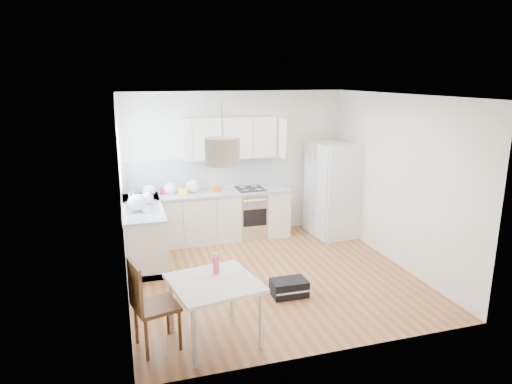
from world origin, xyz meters
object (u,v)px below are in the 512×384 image
(refrigerator, at_px, (333,189))
(gym_bag, at_px, (289,288))
(dining_chair, at_px, (156,304))
(dining_table, at_px, (214,288))

(refrigerator, relative_size, gym_bag, 3.61)
(refrigerator, relative_size, dining_chair, 1.68)
(dining_table, xyz_separation_m, dining_chair, (-0.64, 0.04, -0.13))
(gym_bag, bearing_deg, dining_table, -146.40)
(refrigerator, height_order, dining_table, refrigerator)
(dining_table, bearing_deg, refrigerator, 35.01)
(dining_table, relative_size, dining_chair, 1.02)
(dining_table, relative_size, gym_bag, 2.19)
(dining_table, bearing_deg, gym_bag, 22.58)
(dining_table, height_order, gym_bag, dining_table)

